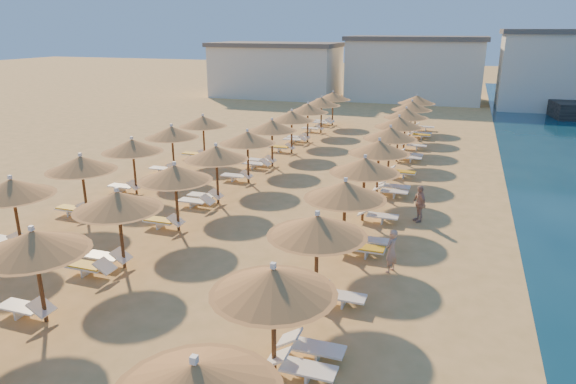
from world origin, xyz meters
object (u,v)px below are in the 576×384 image
at_px(parasol_row_east, 372,157).
at_px(beachgoer_c, 419,203).
at_px(beachgoer_a, 391,251).
at_px(parasol_row_west, 233,146).

bearing_deg(parasol_row_east, beachgoer_c, -26.50).
bearing_deg(beachgoer_a, beachgoer_c, -161.48).
relative_size(parasol_row_east, beachgoer_a, 27.98).
bearing_deg(beachgoer_c, parasol_row_east, -149.10).
distance_m(parasol_row_west, beachgoer_a, 11.34).
height_order(parasol_row_west, beachgoer_c, parasol_row_west).
bearing_deg(parasol_row_east, parasol_row_west, 180.00).
distance_m(parasol_row_east, beachgoer_a, 7.07).
xyz_separation_m(parasol_row_east, beachgoer_c, (2.37, -1.18, -1.66)).
height_order(parasol_row_east, beachgoer_a, parasol_row_east).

